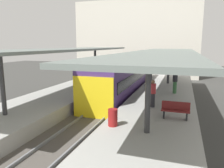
{
  "coord_description": "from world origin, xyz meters",
  "views": [
    {
      "loc": [
        5.12,
        -13.67,
        4.69
      ],
      "look_at": [
        -0.42,
        3.17,
        1.47
      ],
      "focal_mm": 34.74,
      "sensor_mm": 36.0,
      "label": 1
    }
  ],
  "objects_px": {
    "platform_sign": "(152,76)",
    "passenger_mid_platform": "(153,93)",
    "commuter_train": "(123,78)",
    "passenger_near_bench": "(175,82)",
    "platform_bench": "(175,110)",
    "litter_bin": "(113,117)"
  },
  "relations": [
    {
      "from": "commuter_train",
      "to": "litter_bin",
      "type": "height_order",
      "value": "commuter_train"
    },
    {
      "from": "platform_bench",
      "to": "passenger_mid_platform",
      "type": "distance_m",
      "value": 2.26
    },
    {
      "from": "platform_sign",
      "to": "litter_bin",
      "type": "relative_size",
      "value": 2.76
    },
    {
      "from": "platform_sign",
      "to": "passenger_mid_platform",
      "type": "distance_m",
      "value": 2.15
    },
    {
      "from": "passenger_mid_platform",
      "to": "commuter_train",
      "type": "bearing_deg",
      "value": 119.67
    },
    {
      "from": "commuter_train",
      "to": "passenger_mid_platform",
      "type": "xyz_separation_m",
      "value": [
        3.49,
        -6.13,
        0.13
      ]
    },
    {
      "from": "litter_bin",
      "to": "passenger_mid_platform",
      "type": "relative_size",
      "value": 0.49
    },
    {
      "from": "platform_bench",
      "to": "platform_sign",
      "type": "bearing_deg",
      "value": 115.35
    },
    {
      "from": "platform_bench",
      "to": "platform_sign",
      "type": "height_order",
      "value": "platform_sign"
    },
    {
      "from": "platform_sign",
      "to": "litter_bin",
      "type": "bearing_deg",
      "value": -99.43
    },
    {
      "from": "passenger_near_bench",
      "to": "platform_sign",
      "type": "bearing_deg",
      "value": -122.59
    },
    {
      "from": "litter_bin",
      "to": "passenger_mid_platform",
      "type": "xyz_separation_m",
      "value": [
        1.31,
        3.67,
        0.45
      ]
    },
    {
      "from": "passenger_near_bench",
      "to": "platform_bench",
      "type": "bearing_deg",
      "value": -87.34
    },
    {
      "from": "platform_sign",
      "to": "passenger_mid_platform",
      "type": "relative_size",
      "value": 1.34
    },
    {
      "from": "passenger_near_bench",
      "to": "passenger_mid_platform",
      "type": "relative_size",
      "value": 1.06
    },
    {
      "from": "litter_bin",
      "to": "passenger_near_bench",
      "type": "height_order",
      "value": "passenger_near_bench"
    },
    {
      "from": "platform_bench",
      "to": "passenger_near_bench",
      "type": "height_order",
      "value": "passenger_near_bench"
    },
    {
      "from": "platform_bench",
      "to": "platform_sign",
      "type": "relative_size",
      "value": 0.63
    },
    {
      "from": "passenger_near_bench",
      "to": "passenger_mid_platform",
      "type": "height_order",
      "value": "passenger_near_bench"
    },
    {
      "from": "platform_bench",
      "to": "platform_sign",
      "type": "distance_m",
      "value": 4.27
    },
    {
      "from": "commuter_train",
      "to": "passenger_near_bench",
      "type": "bearing_deg",
      "value": -21.8
    },
    {
      "from": "passenger_near_bench",
      "to": "commuter_train",
      "type": "bearing_deg",
      "value": 158.2
    }
  ]
}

